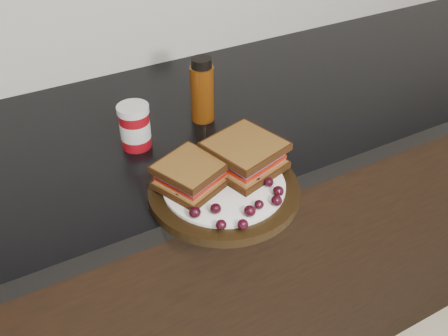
# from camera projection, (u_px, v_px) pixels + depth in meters

# --- Properties ---
(base_cabinets) EXTENTS (3.96, 0.58, 0.86)m
(base_cabinets) POSITION_uv_depth(u_px,v_px,m) (128.00, 286.00, 1.35)
(base_cabinets) COLOR black
(base_cabinets) RESTS_ON ground_plane
(countertop) EXTENTS (3.98, 0.60, 0.04)m
(countertop) POSITION_uv_depth(u_px,v_px,m) (104.00, 150.00, 1.08)
(countertop) COLOR black
(countertop) RESTS_ON base_cabinets
(plate) EXTENTS (0.28, 0.28, 0.02)m
(plate) POSITION_uv_depth(u_px,v_px,m) (224.00, 190.00, 0.92)
(plate) COLOR black
(plate) RESTS_ON countertop
(sandwich_left) EXTENTS (0.14, 0.14, 0.05)m
(sandwich_left) POSITION_uv_depth(u_px,v_px,m) (191.00, 175.00, 0.89)
(sandwich_left) COLOR brown
(sandwich_left) RESTS_ON plate
(sandwich_right) EXTENTS (0.15, 0.15, 0.06)m
(sandwich_right) POSITION_uv_depth(u_px,v_px,m) (245.00, 155.00, 0.93)
(sandwich_right) COLOR brown
(sandwich_right) RESTS_ON plate
(grape_0) EXTENTS (0.02, 0.02, 0.02)m
(grape_0) POSITION_uv_depth(u_px,v_px,m) (195.00, 212.00, 0.84)
(grape_0) COLOR black
(grape_0) RESTS_ON plate
(grape_1) EXTENTS (0.02, 0.02, 0.02)m
(grape_1) POSITION_uv_depth(u_px,v_px,m) (216.00, 209.00, 0.84)
(grape_1) COLOR black
(grape_1) RESTS_ON plate
(grape_2) EXTENTS (0.02, 0.02, 0.02)m
(grape_2) POSITION_uv_depth(u_px,v_px,m) (221.00, 225.00, 0.81)
(grape_2) COLOR black
(grape_2) RESTS_ON plate
(grape_3) EXTENTS (0.02, 0.02, 0.02)m
(grape_3) POSITION_uv_depth(u_px,v_px,m) (243.00, 224.00, 0.81)
(grape_3) COLOR black
(grape_3) RESTS_ON plate
(grape_4) EXTENTS (0.02, 0.02, 0.02)m
(grape_4) POSITION_uv_depth(u_px,v_px,m) (250.00, 211.00, 0.84)
(grape_4) COLOR black
(grape_4) RESTS_ON plate
(grape_5) EXTENTS (0.02, 0.02, 0.02)m
(grape_5) POSITION_uv_depth(u_px,v_px,m) (259.00, 205.00, 0.85)
(grape_5) COLOR black
(grape_5) RESTS_ON plate
(grape_6) EXTENTS (0.02, 0.02, 0.02)m
(grape_6) POSITION_uv_depth(u_px,v_px,m) (276.00, 201.00, 0.86)
(grape_6) COLOR black
(grape_6) RESTS_ON plate
(grape_7) EXTENTS (0.02, 0.02, 0.02)m
(grape_7) POSITION_uv_depth(u_px,v_px,m) (278.00, 191.00, 0.88)
(grape_7) COLOR black
(grape_7) RESTS_ON plate
(grape_8) EXTENTS (0.02, 0.02, 0.02)m
(grape_8) POSITION_uv_depth(u_px,v_px,m) (269.00, 182.00, 0.90)
(grape_8) COLOR black
(grape_8) RESTS_ON plate
(grape_9) EXTENTS (0.02, 0.02, 0.02)m
(grape_9) POSITION_uv_depth(u_px,v_px,m) (255.00, 180.00, 0.91)
(grape_9) COLOR black
(grape_9) RESTS_ON plate
(grape_10) EXTENTS (0.02, 0.02, 0.02)m
(grape_10) POSITION_uv_depth(u_px,v_px,m) (260.00, 162.00, 0.95)
(grape_10) COLOR black
(grape_10) RESTS_ON plate
(grape_11) EXTENTS (0.02, 0.02, 0.02)m
(grape_11) POSITION_uv_depth(u_px,v_px,m) (241.00, 165.00, 0.94)
(grape_11) COLOR black
(grape_11) RESTS_ON plate
(grape_12) EXTENTS (0.02, 0.02, 0.02)m
(grape_12) POSITION_uv_depth(u_px,v_px,m) (236.00, 159.00, 0.96)
(grape_12) COLOR black
(grape_12) RESTS_ON plate
(grape_13) EXTENTS (0.02, 0.02, 0.02)m
(grape_13) POSITION_uv_depth(u_px,v_px,m) (173.00, 175.00, 0.92)
(grape_13) COLOR black
(grape_13) RESTS_ON plate
(grape_14) EXTENTS (0.02, 0.02, 0.02)m
(grape_14) POSITION_uv_depth(u_px,v_px,m) (183.00, 188.00, 0.89)
(grape_14) COLOR black
(grape_14) RESTS_ON plate
(grape_15) EXTENTS (0.02, 0.02, 0.02)m
(grape_15) POSITION_uv_depth(u_px,v_px,m) (195.00, 192.00, 0.88)
(grape_15) COLOR black
(grape_15) RESTS_ON plate
(grape_16) EXTENTS (0.02, 0.02, 0.02)m
(grape_16) POSITION_uv_depth(u_px,v_px,m) (183.00, 177.00, 0.91)
(grape_16) COLOR black
(grape_16) RESTS_ON plate
(grape_17) EXTENTS (0.02, 0.02, 0.02)m
(grape_17) POSITION_uv_depth(u_px,v_px,m) (182.00, 186.00, 0.89)
(grape_17) COLOR black
(grape_17) RESTS_ON plate
(grape_18) EXTENTS (0.02, 0.02, 0.02)m
(grape_18) POSITION_uv_depth(u_px,v_px,m) (181.00, 193.00, 0.88)
(grape_18) COLOR black
(grape_18) RESTS_ON plate
(condiment_jar) EXTENTS (0.09, 0.09, 0.10)m
(condiment_jar) POSITION_uv_depth(u_px,v_px,m) (135.00, 127.00, 1.02)
(condiment_jar) COLOR maroon
(condiment_jar) RESTS_ON countertop
(oil_bottle) EXTENTS (0.07, 0.07, 0.15)m
(oil_bottle) POSITION_uv_depth(u_px,v_px,m) (202.00, 90.00, 1.10)
(oil_bottle) COLOR #542708
(oil_bottle) RESTS_ON countertop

